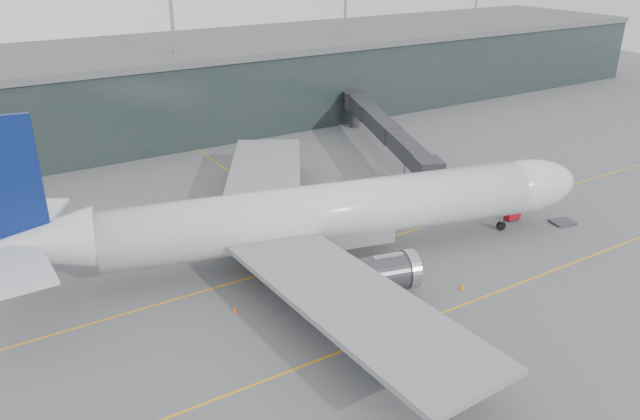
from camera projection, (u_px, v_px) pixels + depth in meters
ground at (286, 249)px, 73.15m from camera, size 320.00×320.00×0.00m
taxiline_a at (303, 262)px, 70.02m from camera, size 160.00×0.25×0.02m
taxiline_b at (390, 333)px, 57.54m from camera, size 160.00×0.25×0.02m
taxiline_lead_main at (250, 187)px, 91.15m from camera, size 0.25×60.00×0.02m
terminal at (135, 90)px, 115.36m from camera, size 240.00×36.00×29.00m
main_aircraft at (322, 215)px, 68.94m from camera, size 67.71×62.52×19.17m
jet_bridge at (366, 124)px, 103.27m from camera, size 18.33×43.82×6.76m
gse_cart at (512, 214)px, 80.42m from camera, size 2.08×1.40×1.37m
baggage_dolly at (563, 222)px, 79.54m from camera, size 3.19×2.76×0.28m
uld_a at (201, 220)px, 78.10m from camera, size 2.62×2.38×1.95m
uld_b at (223, 210)px, 80.86m from camera, size 2.29×1.92×1.91m
uld_c at (257, 210)px, 81.13m from camera, size 2.14×1.81×1.75m
cone_nose at (520, 199)px, 86.32m from camera, size 0.41×0.41×0.65m
cone_wing_stbd at (461, 286)px, 64.51m from camera, size 0.49×0.49×0.78m
cone_wing_port at (296, 200)px, 85.69m from camera, size 0.48×0.48×0.76m
cone_tail at (235, 309)px, 60.61m from camera, size 0.45×0.45×0.71m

